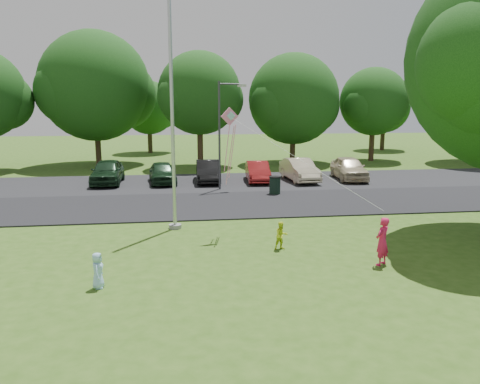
{
  "coord_description": "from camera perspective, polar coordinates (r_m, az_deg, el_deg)",
  "views": [
    {
      "loc": [
        -3.34,
        -13.19,
        4.93
      ],
      "look_at": [
        -1.03,
        4.0,
        1.6
      ],
      "focal_mm": 35.0,
      "sensor_mm": 36.0,
      "label": 1
    }
  ],
  "objects": [
    {
      "name": "ground",
      "position": [
        14.47,
        6.24,
        -9.12
      ],
      "size": [
        120.0,
        120.0,
        0.0
      ],
      "primitive_type": "plane",
      "color": "#305416",
      "rests_on": "ground"
    },
    {
      "name": "child_blue",
      "position": [
        13.27,
        -16.95,
        -9.13
      ],
      "size": [
        0.33,
        0.49,
        0.99
      ],
      "primitive_type": "imported",
      "rotation": [
        0.0,
        0.0,
        1.55
      ],
      "color": "#A2D4F8",
      "rests_on": "ground"
    },
    {
      "name": "kite",
      "position": [
        17.06,
        -0.97,
        7.67
      ],
      "size": [
        4.57,
        4.24,
        3.06
      ],
      "rotation": [
        0.0,
        0.0,
        0.25
      ],
      "color": "pink",
      "rests_on": "ground"
    },
    {
      "name": "trash_can",
      "position": [
        25.34,
        4.27,
        0.79
      ],
      "size": [
        0.63,
        0.63,
        1.01
      ],
      "rotation": [
        0.0,
        0.0,
        0.04
      ],
      "color": "black",
      "rests_on": "ground"
    },
    {
      "name": "child_yellow",
      "position": [
        15.99,
        5.06,
        -5.32
      ],
      "size": [
        0.55,
        0.47,
        0.97
      ],
      "primitive_type": "imported",
      "rotation": [
        0.0,
        0.0,
        0.25
      ],
      "color": "#CDE023",
      "rests_on": "ground"
    },
    {
      "name": "street_lamp",
      "position": [
        26.42,
        -2.05,
        8.1
      ],
      "size": [
        1.65,
        0.71,
        6.08
      ],
      "rotation": [
        0.0,
        0.0,
        0.34
      ],
      "color": "#3F3F44",
      "rests_on": "ground"
    },
    {
      "name": "woman",
      "position": [
        15.01,
        16.94,
        -5.77
      ],
      "size": [
        0.66,
        0.62,
        1.5
      ],
      "primitive_type": "imported",
      "rotation": [
        0.0,
        0.0,
        3.78
      ],
      "color": "#D91C50",
      "rests_on": "ground"
    },
    {
      "name": "parked_cars",
      "position": [
        29.13,
        -0.94,
        2.63
      ],
      "size": [
        17.08,
        4.88,
        1.47
      ],
      "color": "black",
      "rests_on": "ground"
    },
    {
      "name": "horizon_trees",
      "position": [
        47.64,
        1.31,
        10.12
      ],
      "size": [
        77.46,
        7.2,
        7.02
      ],
      "color": "#332316",
      "rests_on": "ground"
    },
    {
      "name": "tree_row",
      "position": [
        37.75,
        -0.15,
        12.06
      ],
      "size": [
        64.35,
        11.94,
        10.88
      ],
      "color": "#332316",
      "rests_on": "ground"
    },
    {
      "name": "parking_strip",
      "position": [
        29.29,
        -1.0,
        1.24
      ],
      "size": [
        42.0,
        7.0,
        0.06
      ],
      "primitive_type": "cube",
      "color": "black",
      "rests_on": "ground"
    },
    {
      "name": "flagpole",
      "position": [
        18.2,
        -8.25,
        8.36
      ],
      "size": [
        0.5,
        0.5,
        10.0
      ],
      "color": "#B7BABF",
      "rests_on": "ground"
    },
    {
      "name": "park_road",
      "position": [
        22.96,
        0.88,
        -1.45
      ],
      "size": [
        60.0,
        6.0,
        0.06
      ],
      "primitive_type": "cube",
      "color": "black",
      "rests_on": "ground"
    }
  ]
}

